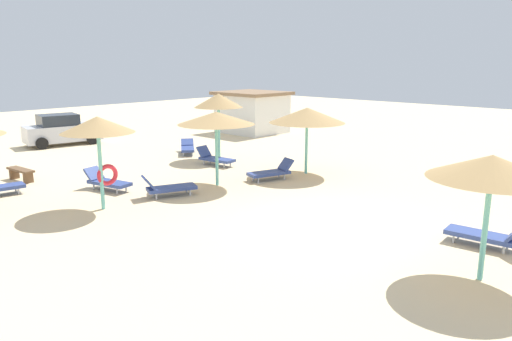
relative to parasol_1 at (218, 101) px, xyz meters
name	(u,v)px	position (x,y,z in m)	size (l,w,h in m)	color
ground_plane	(332,227)	(-4.47, -9.67, -2.79)	(80.00, 80.00, 0.00)	beige
parasol_1	(218,101)	(0.00, 0.00, 0.00)	(2.31, 2.31, 3.13)	#6BC6BC
parasol_2	(216,118)	(-3.48, -3.70, -0.23)	(2.88, 2.88, 2.80)	#6BC6BC
parasol_3	(492,167)	(-5.06, -13.95, -0.29)	(2.62, 2.62, 2.77)	#6BC6BC
parasol_4	(307,115)	(0.41, -4.95, -0.34)	(3.13, 3.13, 2.77)	#6BC6BC
parasol_5	(98,127)	(-8.04, -3.31, -0.13)	(2.27, 2.27, 2.98)	#6BC6BC
lounger_1	(188,147)	(-0.19, 2.20, -2.48)	(1.68, 1.90, 0.64)	#33478C
lounger_2	(168,187)	(-5.73, -3.61, -2.46)	(1.96, 1.29, 0.80)	#33478C
lounger_3	(487,235)	(-3.01, -13.38, -2.46)	(0.81, 1.90, 0.80)	#33478C
lounger_4	(272,172)	(-1.40, -4.63, -2.46)	(1.96, 1.17, 0.79)	#33478C
lounger_5	(107,181)	(-6.74, -1.27, -2.47)	(1.03, 1.96, 0.77)	#33478C
lounger_7	(215,158)	(-1.12, -0.92, -2.46)	(0.86, 1.91, 0.81)	#33478C
bench_0	(21,172)	(-8.36, 2.43, -2.44)	(0.55, 1.53, 0.49)	brown
parked_car	(62,130)	(-3.36, 9.39, -1.97)	(4.23, 2.53, 1.72)	silver
beach_cabana	(252,112)	(7.45, 4.96, -1.43)	(3.77, 4.15, 2.67)	white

